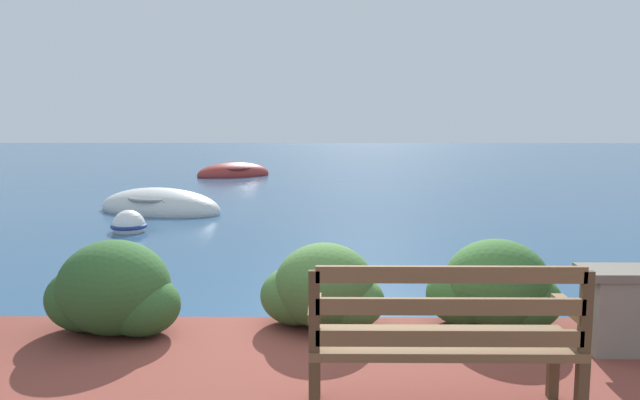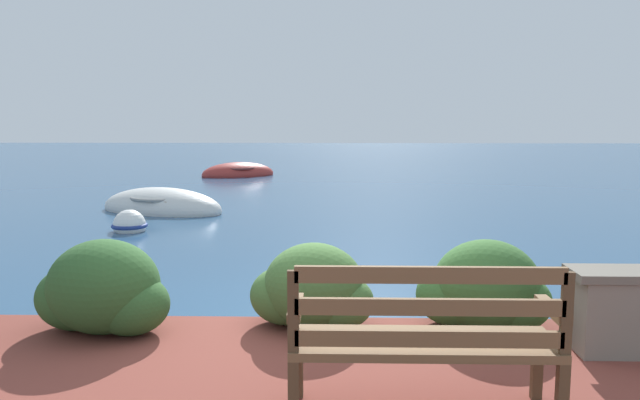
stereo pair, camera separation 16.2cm
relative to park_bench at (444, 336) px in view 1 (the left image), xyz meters
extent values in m
plane|color=navy|center=(-0.87, 1.79, -0.70)|extent=(80.00, 80.00, 0.00)
cube|color=brown|center=(-0.73, 0.26, -0.28)|extent=(0.06, 0.06, 0.40)
cube|color=brown|center=(0.73, 0.26, -0.28)|extent=(0.06, 0.06, 0.40)
cube|color=brown|center=(-0.73, -0.16, -0.28)|extent=(0.06, 0.06, 0.40)
cube|color=brown|center=(0.73, -0.16, -0.28)|extent=(0.06, 0.06, 0.40)
cube|color=brown|center=(0.00, 0.05, -0.06)|extent=(1.51, 0.48, 0.05)
cube|color=brown|center=(0.00, -0.16, 0.05)|extent=(1.44, 0.04, 0.09)
cube|color=brown|center=(0.00, -0.16, 0.22)|extent=(1.44, 0.04, 0.09)
cube|color=brown|center=(0.00, -0.16, 0.40)|extent=(1.44, 0.04, 0.09)
cube|color=brown|center=(-0.73, -0.16, 0.19)|extent=(0.06, 0.04, 0.45)
cube|color=brown|center=(0.73, -0.16, 0.19)|extent=(0.06, 0.04, 0.45)
cube|color=brown|center=(-0.73, 0.05, 0.15)|extent=(0.07, 0.43, 0.05)
cube|color=brown|center=(0.73, 0.05, 0.15)|extent=(0.07, 0.43, 0.05)
ellipsoid|color=#2D5628|center=(-2.33, 1.38, -0.11)|extent=(0.88, 0.79, 0.75)
ellipsoid|color=#2D5628|center=(-2.57, 1.44, -0.22)|extent=(0.66, 0.60, 0.53)
ellipsoid|color=#2D5628|center=(-2.11, 1.33, -0.24)|extent=(0.62, 0.56, 0.49)
ellipsoid|color=#426B33|center=(-0.67, 1.55, -0.14)|extent=(0.82, 0.73, 0.69)
ellipsoid|color=#426B33|center=(-0.90, 1.61, -0.24)|extent=(0.61, 0.55, 0.49)
ellipsoid|color=#426B33|center=(-0.47, 1.51, -0.26)|extent=(0.57, 0.51, 0.45)
ellipsoid|color=#38662D|center=(0.72, 1.54, -0.12)|extent=(0.86, 0.77, 0.73)
ellipsoid|color=#38662D|center=(0.49, 1.61, -0.23)|extent=(0.64, 0.58, 0.51)
ellipsoid|color=#38662D|center=(0.94, 1.50, -0.25)|extent=(0.60, 0.54, 0.47)
ellipsoid|color=#426B33|center=(1.86, 1.49, -0.30)|extent=(0.45, 0.41, 0.36)
ellipsoid|color=silver|center=(-4.03, 9.10, -0.64)|extent=(2.98, 2.12, 0.86)
torus|color=gray|center=(-4.03, 9.10, -0.40)|extent=(1.63, 1.63, 0.07)
cube|color=#846647|center=(-3.65, 8.96, -0.43)|extent=(0.46, 0.99, 0.04)
cube|color=#846647|center=(-4.35, 9.22, -0.43)|extent=(0.46, 0.99, 0.04)
ellipsoid|color=#9E2D28|center=(-3.65, 16.72, -0.65)|extent=(2.70, 2.20, 0.78)
torus|color=brown|center=(-3.65, 16.72, -0.43)|extent=(1.64, 1.64, 0.07)
cube|color=#846647|center=(-3.33, 16.89, -0.46)|extent=(0.56, 0.90, 0.04)
cube|color=#846647|center=(-3.91, 16.58, -0.46)|extent=(0.56, 0.90, 0.04)
sphere|color=white|center=(-3.98, 6.92, -0.61)|extent=(0.55, 0.55, 0.55)
torus|color=navy|center=(-3.98, 6.92, -0.61)|extent=(0.60, 0.60, 0.07)
camera|label=1|loc=(-0.67, -3.38, 1.23)|focal=35.00mm
camera|label=2|loc=(-0.51, -3.38, 1.23)|focal=35.00mm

